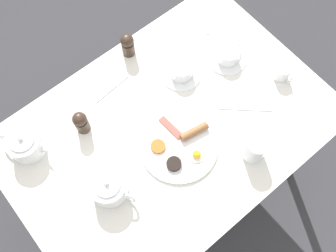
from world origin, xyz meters
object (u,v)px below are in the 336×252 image
(knife_by_plate, at_px, (247,109))
(pepper_grinder, at_px, (128,45))
(salt_grinder, at_px, (81,122))
(teacup_with_saucer_left, at_px, (182,71))
(spoon_for_tea, at_px, (212,20))
(water_glass_tall, at_px, (255,148))
(teapot_near, at_px, (25,144))
(teacup_with_saucer_right, at_px, (228,56))
(teapot_far, at_px, (109,188))
(breakfast_plate, at_px, (180,146))
(fork_by_plate, at_px, (111,89))
(creamer_jug, at_px, (282,72))

(knife_by_plate, bearing_deg, pepper_grinder, -158.44)
(salt_grinder, relative_size, knife_by_plate, 0.63)
(teacup_with_saucer_left, height_order, spoon_for_tea, teacup_with_saucer_left)
(water_glass_tall, bearing_deg, teapot_near, -130.84)
(teacup_with_saucer_left, height_order, pepper_grinder, pepper_grinder)
(teapot_near, xyz_separation_m, spoon_for_tea, (-0.00, 0.91, -0.05))
(teacup_with_saucer_right, bearing_deg, teapot_far, -78.53)
(teacup_with_saucer_left, relative_size, teacup_with_saucer_right, 1.00)
(teapot_near, xyz_separation_m, teacup_with_saucer_left, (0.12, 0.63, -0.02))
(breakfast_plate, height_order, fork_by_plate, breakfast_plate)
(breakfast_plate, relative_size, teapot_far, 1.49)
(creamer_jug, relative_size, knife_by_plate, 0.50)
(teacup_with_saucer_left, bearing_deg, salt_grinder, -97.51)
(teacup_with_saucer_left, height_order, knife_by_plate, teacup_with_saucer_left)
(water_glass_tall, distance_m, pepper_grinder, 0.64)
(spoon_for_tea, bearing_deg, teacup_with_saucer_right, -24.85)
(teapot_far, distance_m, teacup_with_saucer_left, 0.54)
(teapot_far, xyz_separation_m, teacup_with_saucer_left, (-0.20, 0.50, -0.02))
(teapot_far, height_order, creamer_jug, teapot_far)
(water_glass_tall, height_order, salt_grinder, water_glass_tall)
(water_glass_tall, relative_size, fork_by_plate, 0.63)
(pepper_grinder, bearing_deg, teacup_with_saucer_right, 45.87)
(pepper_grinder, relative_size, salt_grinder, 1.00)
(teapot_near, bearing_deg, water_glass_tall, 16.31)
(salt_grinder, distance_m, spoon_for_tea, 0.71)
(teacup_with_saucer_right, relative_size, water_glass_tall, 1.43)
(teapot_far, relative_size, knife_by_plate, 1.13)
(teapot_far, height_order, salt_grinder, teapot_far)
(salt_grinder, height_order, fork_by_plate, salt_grinder)
(teacup_with_saucer_right, relative_size, spoon_for_tea, 1.15)
(teacup_with_saucer_right, bearing_deg, spoon_for_tea, 155.15)
(teacup_with_saucer_right, xyz_separation_m, creamer_jug, (0.19, 0.11, 0.01))
(pepper_grinder, height_order, fork_by_plate, pepper_grinder)
(pepper_grinder, bearing_deg, teacup_with_saucer_left, 24.45)
(breakfast_plate, xyz_separation_m, pepper_grinder, (-0.44, 0.10, 0.05))
(teacup_with_saucer_left, relative_size, creamer_jug, 1.82)
(teapot_far, xyz_separation_m, water_glass_tall, (0.22, 0.48, 0.01))
(breakfast_plate, distance_m, teapot_near, 0.55)
(teacup_with_saucer_left, relative_size, knife_by_plate, 0.91)
(spoon_for_tea, bearing_deg, teacup_with_saucer_left, -66.35)
(teapot_near, relative_size, creamer_jug, 2.13)
(teacup_with_saucer_left, height_order, water_glass_tall, water_glass_tall)
(teapot_near, distance_m, teacup_with_saucer_right, 0.84)
(teacup_with_saucer_right, bearing_deg, teapot_near, -102.27)
(salt_grinder, bearing_deg, teapot_near, -106.31)
(breakfast_plate, relative_size, fork_by_plate, 1.67)
(teapot_near, bearing_deg, knife_by_plate, 28.93)
(pepper_grinder, bearing_deg, teapot_near, -79.44)
(teapot_near, bearing_deg, fork_by_plate, 58.66)
(breakfast_plate, relative_size, teacup_with_saucer_left, 1.85)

